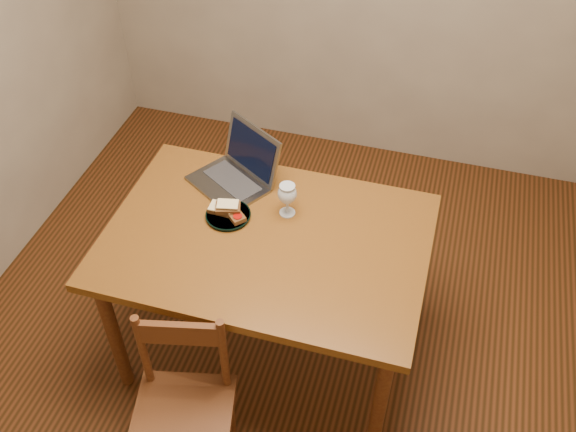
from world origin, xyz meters
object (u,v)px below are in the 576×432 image
(table, at_px, (267,252))
(laptop, at_px, (239,168))
(plate, at_px, (228,215))
(milk_glass, at_px, (287,199))
(chair, at_px, (182,404))

(table, distance_m, laptop, 0.41)
(laptop, bearing_deg, plate, -49.86)
(plate, bearing_deg, table, -20.10)
(plate, height_order, milk_glass, milk_glass)
(chair, distance_m, milk_glass, 0.90)
(milk_glass, bearing_deg, plate, -158.56)
(chair, xyz_separation_m, plate, (-0.05, 0.70, 0.32))
(chair, height_order, laptop, laptop)
(plate, distance_m, laptop, 0.25)
(table, bearing_deg, laptop, 125.60)
(table, distance_m, plate, 0.22)
(laptop, bearing_deg, table, -22.38)
(chair, distance_m, laptop, 1.01)
(chair, bearing_deg, plate, 81.34)
(table, distance_m, chair, 0.68)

